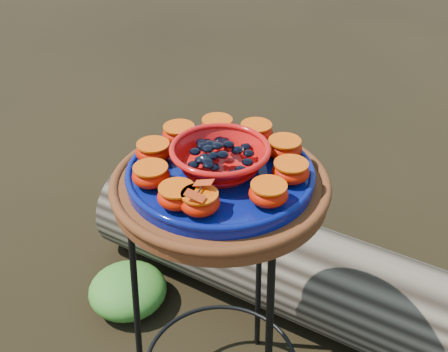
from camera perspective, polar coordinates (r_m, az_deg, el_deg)
The scene contains 19 objects.
plant_stand at distance 1.42m, azimuth -0.32°, elevation -13.48°, with size 0.44×0.44×0.70m, color black, non-canonical shape.
terracotta_saucer at distance 1.17m, azimuth -0.38°, elevation -1.18°, with size 0.45×0.45×0.04m, color #4F2913.
cobalt_plate at distance 1.16m, azimuth -0.39°, elevation 0.08°, with size 0.39×0.39×0.03m, color #030E5D.
red_bowl at distance 1.14m, azimuth -0.39°, elevation 1.74°, with size 0.19×0.19×0.05m, color red, non-canonical shape.
glass_gems at distance 1.12m, azimuth -0.40°, elevation 3.47°, with size 0.15×0.15×0.03m, color black, non-canonical shape.
orange_half_0 at distance 1.02m, azimuth -2.48°, elevation -2.70°, with size 0.07×0.07×0.04m, color #BE0600.
orange_half_1 at distance 1.05m, azimuth 4.54°, elevation -1.80°, with size 0.07×0.07×0.04m, color #BE0600.
orange_half_2 at distance 1.11m, azimuth 6.78°, elevation 0.44°, with size 0.07×0.07×0.04m, color #BE0600.
orange_half_3 at distance 1.19m, azimuth 6.14°, elevation 2.79°, with size 0.07×0.07×0.04m, color #BE0600.
orange_half_4 at distance 1.24m, azimuth 3.28°, elevation 4.45°, with size 0.07×0.07×0.04m, color #BE0600.
orange_half_5 at distance 1.26m, azimuth -0.69°, elevation 4.97°, with size 0.07×0.07×0.04m, color #BE0600.
orange_half_6 at distance 1.24m, azimuth -4.57°, elevation 4.25°, with size 0.07×0.07×0.04m, color #BE0600.
orange_half_7 at distance 1.18m, azimuth -7.18°, elevation 2.44°, with size 0.07×0.07×0.04m, color #BE0600.
orange_half_8 at distance 1.10m, azimuth -7.42°, elevation 0.04°, with size 0.07×0.07×0.04m, color #BE0600.
orange_half_9 at distance 1.04m, azimuth -4.77°, elevation -2.08°, with size 0.07×0.07×0.04m, color #BE0600.
butterfly at distance 1.01m, azimuth -2.52°, elevation -1.44°, with size 0.08×0.05×0.01m, color #BB300D, non-canonical shape.
driftwood_log at distance 1.79m, azimuth 11.13°, elevation -10.74°, with size 1.66×0.44×0.31m, color black, non-canonical shape.
foliage_left at distance 1.90m, azimuth -9.76°, elevation -11.25°, with size 0.26×0.26×0.13m, color #2F6D20.
foliage_back at distance 2.08m, azimuth 4.60°, elevation -5.89°, with size 0.28×0.28×0.14m, color #2F6D20.
Camera 1 is at (0.49, -0.83, 1.39)m, focal length 45.00 mm.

